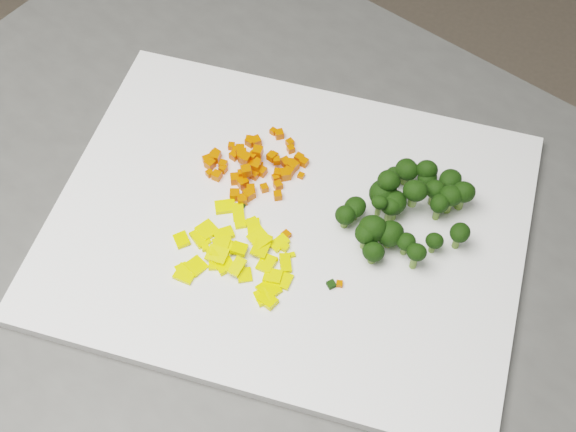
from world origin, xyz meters
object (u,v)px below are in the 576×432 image
at_px(carrot_pile, 256,158).
at_px(broccoli_pile, 406,202).
at_px(pepper_pile, 237,251).
at_px(cutting_board, 288,225).

height_order(carrot_pile, broccoli_pile, broccoli_pile).
bearing_deg(pepper_pile, carrot_pile, 106.30).
distance_m(carrot_pile, pepper_pile, 0.11).
bearing_deg(cutting_board, broccoli_pile, 26.60).
bearing_deg(broccoli_pile, cutting_board, -153.40).
height_order(pepper_pile, broccoli_pile, broccoli_pile).
xyz_separation_m(carrot_pile, broccoli_pile, (0.15, 0.00, 0.01)).
xyz_separation_m(cutting_board, carrot_pile, (-0.06, 0.05, 0.02)).
height_order(cutting_board, carrot_pile, carrot_pile).
relative_size(cutting_board, pepper_pile, 3.88).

